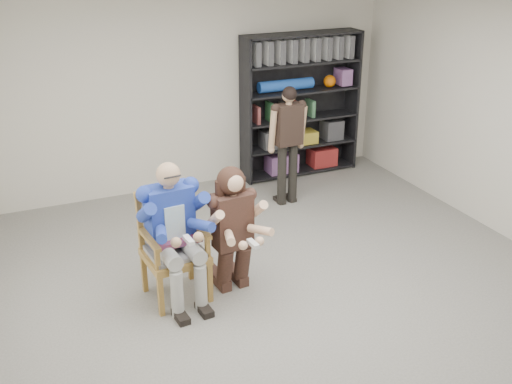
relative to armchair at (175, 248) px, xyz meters
name	(u,v)px	position (x,y,z in m)	size (l,w,h in m)	color
room_shell	(304,177)	(1.02, -0.72, 0.85)	(6.00, 7.00, 2.80)	silver
floor	(300,310)	(1.02, -0.72, -0.55)	(6.00, 7.00, 0.01)	slate
armchair	(175,248)	(0.00, 0.00, 0.00)	(0.64, 0.62, 1.10)	olive
seated_man	(174,233)	(0.00, 0.00, 0.17)	(0.62, 0.86, 1.44)	#1B439A
kneeling_woman	(234,232)	(0.58, -0.12, 0.10)	(0.55, 0.88, 1.31)	#33231A
bookshelf	(301,106)	(2.72, 2.56, 0.50)	(1.80, 0.38, 2.10)	black
standing_man	(288,146)	(2.04, 1.62, 0.25)	(0.50, 0.28, 1.61)	black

